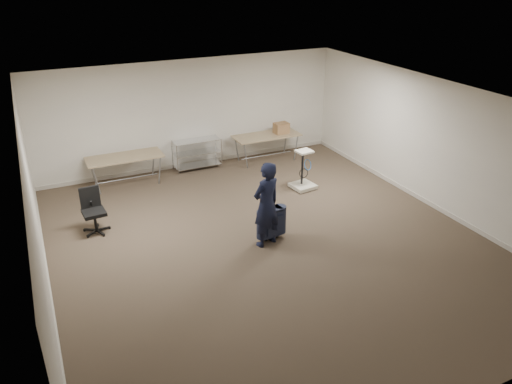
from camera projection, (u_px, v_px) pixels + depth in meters
ground at (268, 242)px, 9.73m from camera, size 9.00×9.00×0.00m
room_shell at (240, 211)px, 10.85m from camera, size 8.00×9.00×9.00m
folding_table_left at (125, 159)px, 11.96m from camera, size 1.80×0.75×0.73m
folding_table_right at (267, 137)px, 13.42m from camera, size 1.80×0.75×0.73m
wire_shelf at (197, 153)px, 12.99m from camera, size 1.22×0.47×0.80m
person at (266, 205)px, 9.33m from camera, size 0.71×0.57×1.69m
suitcase at (271, 222)px, 9.67m from camera, size 0.45×0.30×1.14m
office_chair at (95, 219)px, 10.02m from camera, size 0.56×0.56×0.92m
equipment_cart at (303, 179)px, 11.93m from camera, size 0.58×0.58×0.97m
cardboard_box at (281, 128)px, 13.48m from camera, size 0.39×0.30×0.29m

